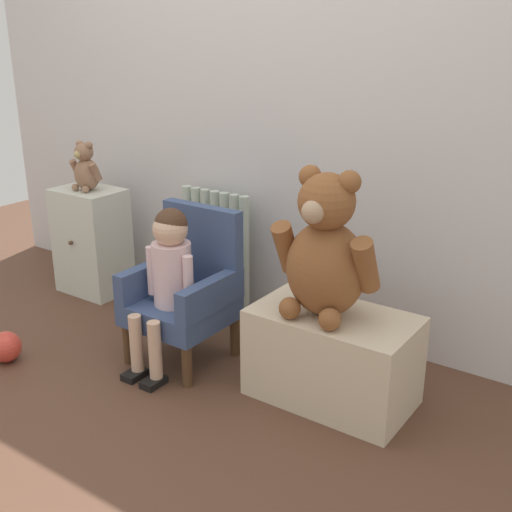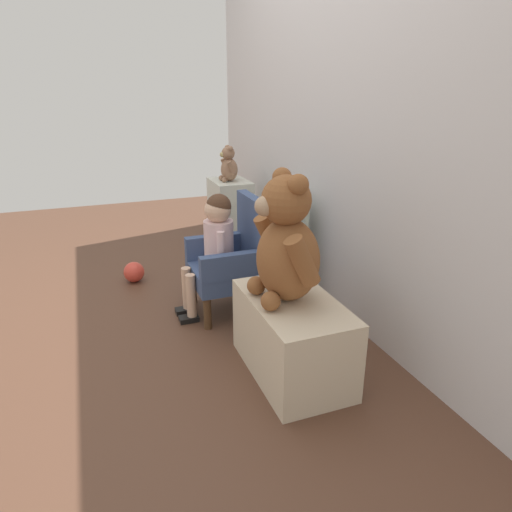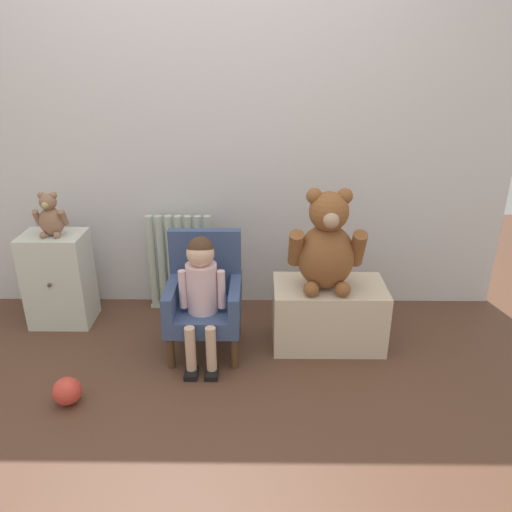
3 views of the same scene
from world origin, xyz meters
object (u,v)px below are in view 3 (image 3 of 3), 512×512
child_figure (202,283)px  toy_ball (67,391)px  child_armchair (205,297)px  small_teddy_bear (51,217)px  low_bench (328,314)px  radiator (181,263)px  large_teddy_bear (327,246)px  small_dresser (59,279)px

child_figure → toy_ball: child_figure is taller
child_armchair → small_teddy_bear: (-0.93, 0.27, 0.39)m
child_armchair → small_teddy_bear: small_teddy_bear is taller
low_bench → toy_ball: bearing=-157.1°
radiator → large_teddy_bear: size_ratio=1.13×
radiator → small_dresser: 0.76m
large_teddy_bear → toy_ball: 1.54m
large_teddy_bear → small_teddy_bear: size_ratio=2.17×
child_figure → toy_ball: 0.86m
radiator → low_bench: bearing=-24.5°
radiator → low_bench: radiator is taller
small_dresser → child_armchair: size_ratio=0.87×
child_figure → small_teddy_bear: small_teddy_bear is taller
toy_ball → small_teddy_bear: bearing=110.0°
low_bench → small_teddy_bear: bearing=172.5°
radiator → toy_ball: size_ratio=4.62×
child_figure → small_teddy_bear: size_ratio=2.70×
small_dresser → child_figure: child_figure is taller
small_dresser → small_teddy_bear: (0.02, -0.01, 0.42)m
large_teddy_bear → toy_ball: size_ratio=4.10×
low_bench → small_teddy_bear: 1.74m
radiator → large_teddy_bear: large_teddy_bear is taller
large_teddy_bear → child_armchair: bearing=-178.0°
small_dresser → small_teddy_bear: 0.42m
radiator → large_teddy_bear: 1.04m
large_teddy_bear → toy_ball: (-1.32, -0.55, -0.56)m
small_teddy_bear → child_armchair: bearing=-16.0°
child_figure → low_bench: size_ratio=1.12×
radiator → small_dresser: (-0.74, -0.19, -0.03)m
small_dresser → low_bench: bearing=-7.9°
child_armchair → low_bench: size_ratio=1.07×
radiator → small_dresser: size_ratio=1.09×
small_teddy_bear → child_figure: bearing=-22.2°
small_teddy_bear → toy_ball: small_teddy_bear is taller
small_dresser → large_teddy_bear: large_teddy_bear is taller
low_bench → toy_ball: (-1.36, -0.57, -0.12)m
small_dresser → toy_ball: small_dresser is taller
child_armchair → low_bench: child_armchair is taller
child_figure → low_bench: bearing=12.7°
child_armchair → small_teddy_bear: 1.04m
child_armchair → small_dresser: bearing=163.6°
small_teddy_bear → toy_ball: bearing=-70.0°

